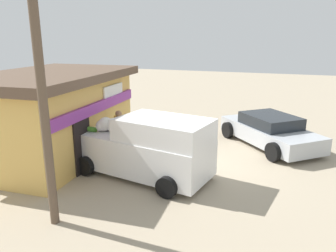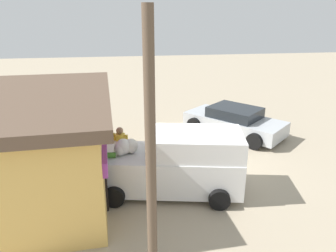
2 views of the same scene
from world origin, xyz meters
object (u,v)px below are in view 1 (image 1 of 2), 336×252
delivery_van (145,147)px  vendor_standing (119,130)px  unloaded_banana_pile (75,153)px  paint_bucket (144,140)px  storefront_bar (53,114)px  parked_sedan (270,131)px  customer_bending (94,142)px

delivery_van → vendor_standing: size_ratio=3.02×
unloaded_banana_pile → paint_bucket: 2.81m
storefront_bar → paint_bucket: bearing=-49.1°
vendor_standing → paint_bucket: bearing=-11.6°
parked_sedan → customer_bending: customer_bending is taller
vendor_standing → customer_bending: bearing=160.8°
parked_sedan → unloaded_banana_pile: (-3.76, 6.51, -0.42)m
vendor_standing → customer_bending: 1.16m
parked_sedan → delivery_van: bearing=141.4°
storefront_bar → unloaded_banana_pile: storefront_bar is taller
storefront_bar → customer_bending: storefront_bar is taller
paint_bucket → storefront_bar: bearing=130.9°
delivery_van → customer_bending: size_ratio=3.80×
storefront_bar → unloaded_banana_pile: bearing=-87.5°
customer_bending → unloaded_banana_pile: (0.41, 1.09, -0.66)m
unloaded_banana_pile → customer_bending: bearing=-110.8°
customer_bending → paint_bucket: bearing=-14.9°
delivery_van → unloaded_banana_pile: delivery_van is taller
paint_bucket → vendor_standing: bearing=168.4°
vendor_standing → customer_bending: (-1.09, 0.38, -0.15)m
storefront_bar → parked_sedan: storefront_bar is taller
parked_sedan → paint_bucket: 5.00m
delivery_van → paint_bucket: size_ratio=12.67×
storefront_bar → unloaded_banana_pile: size_ratio=8.21×
parked_sedan → paint_bucket: (-1.58, 4.73, -0.40)m
parked_sedan → vendor_standing: size_ratio=2.65×
delivery_van → parked_sedan: (4.35, -3.48, -0.35)m
parked_sedan → vendor_standing: bearing=121.5°
vendor_standing → delivery_van: bearing=-129.0°
unloaded_banana_pile → parked_sedan: bearing=-60.0°
delivery_van → vendor_standing: bearing=51.0°
delivery_van → vendor_standing: (1.26, 1.56, 0.04)m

